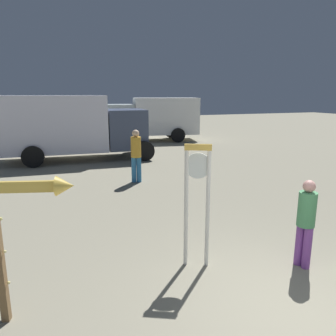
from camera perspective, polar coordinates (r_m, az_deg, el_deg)
The scene contains 7 objects.
ground_plane at distance 5.14m, azimuth 22.88°, elevation -23.49°, with size 80.00×80.00×0.00m, color gray.
standing_clock at distance 5.51m, azimuth 5.18°, elevation -4.26°, with size 0.44×0.28×2.17m.
arrow_sign at distance 4.48m, azimuth -24.17°, elevation -7.87°, with size 1.06×0.47×2.22m.
person_near_clock at distance 6.07m, azimuth 23.17°, elevation -8.33°, with size 0.30×0.30×1.57m.
person_distant at distance 11.04m, azimuth -5.66°, elevation 2.61°, with size 0.35×0.35×1.81m.
box_truck_near at distance 15.44m, azimuth -16.96°, elevation 7.21°, with size 6.83×3.06×2.92m.
box_truck_far at distance 21.22m, azimuth -2.40°, elevation 8.95°, with size 6.31×3.34×2.75m.
Camera 1 is at (-3.07, -2.87, 2.96)m, focal length 34.52 mm.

